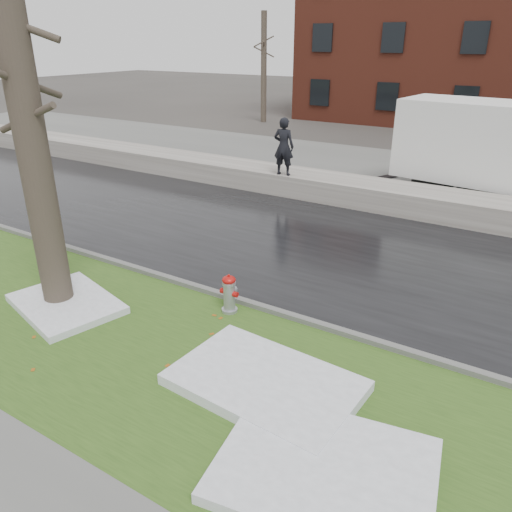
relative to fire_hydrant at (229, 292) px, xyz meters
The scene contains 14 objects.
ground 0.78m from the fire_hydrant, 106.09° to the right, with size 120.00×120.00×0.00m, color #47423D.
verge 1.92m from the fire_hydrant, 95.38° to the right, with size 60.00×4.50×0.04m, color #2D4C19.
road 3.92m from the fire_hydrant, 92.57° to the left, with size 60.00×7.00×0.03m, color black.
parking_lot 12.40m from the fire_hydrant, 90.81° to the left, with size 60.00×9.00×0.03m, color slate.
curb 0.59m from the fire_hydrant, 113.86° to the left, with size 60.00×0.15×0.14m, color slate.
snowbank 8.10m from the fire_hydrant, 91.24° to the left, with size 60.00×1.60×0.75m, color #B2ADA3.
bg_tree_left 24.78m from the fire_hydrant, 119.64° to the left, with size 1.40×1.62×6.50m.
bg_tree_center 26.29m from the fire_hydrant, 103.67° to the left, with size 1.40×1.62×6.50m.
fire_hydrant is the anchor object (origin of this frame).
tree 4.70m from the fire_hydrant, 153.63° to the right, with size 1.48×1.76×7.11m.
worker 8.16m from the fire_hydrant, 111.75° to the left, with size 0.69×0.45×1.89m, color black.
snow_patch_near 4.26m from the fire_hydrant, 39.31° to the right, with size 2.60×2.00×0.16m, color white.
snow_patch_far 3.30m from the fire_hydrant, 150.96° to the right, with size 2.20×1.60×0.14m, color white.
snow_patch_side 2.46m from the fire_hydrant, 42.39° to the right, with size 2.80×1.80×0.18m, color white.
Camera 1 is at (5.15, -6.39, 4.97)m, focal length 35.00 mm.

